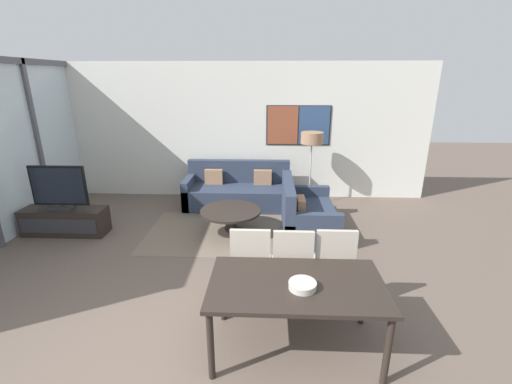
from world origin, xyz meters
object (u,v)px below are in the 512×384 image
at_px(dining_chair_right, 333,263).
at_px(fruit_bowl, 303,285).
at_px(sofa_main, 238,192).
at_px(television, 59,188).
at_px(tv_console, 65,221).
at_px(dining_chair_left, 251,262).
at_px(coffee_table, 231,216).
at_px(floor_lamp, 312,142).
at_px(dining_table, 296,290).
at_px(dining_chair_centre, 292,264).
at_px(sofa_side, 304,216).

height_order(dining_chair_right, fruit_bowl, dining_chair_right).
relative_size(sofa_main, fruit_bowl, 8.38).
bearing_deg(television, tv_console, -90.00).
height_order(dining_chair_left, dining_chair_right, same).
relative_size(dining_chair_right, fruit_bowl, 3.97).
distance_m(sofa_main, dining_chair_left, 3.27).
relative_size(coffee_table, dining_chair_right, 1.01).
xyz_separation_m(dining_chair_left, floor_lamp, (1.00, 3.30, 0.75)).
xyz_separation_m(dining_table, dining_chair_centre, (-0.00, 0.64, -0.11)).
bearing_deg(coffee_table, tv_console, -177.00).
height_order(sofa_main, coffee_table, sofa_main).
distance_m(dining_chair_left, floor_lamp, 3.54).
distance_m(sofa_main, coffee_table, 1.33).
height_order(tv_console, dining_chair_centre, dining_chair_centre).
xyz_separation_m(coffee_table, fruit_bowl, (0.94, -2.64, 0.45)).
distance_m(dining_table, floor_lamp, 4.05).
xyz_separation_m(coffee_table, dining_table, (0.90, -2.55, 0.34)).
relative_size(coffee_table, floor_lamp, 0.68).
bearing_deg(dining_chair_centre, dining_chair_right, 4.85).
xyz_separation_m(sofa_side, dining_table, (-0.32, -2.65, 0.37)).
bearing_deg(floor_lamp, dining_table, -97.93).
distance_m(dining_chair_centre, dining_chair_right, 0.45).
distance_m(tv_console, dining_chair_right, 4.47).
xyz_separation_m(sofa_side, dining_chair_right, (0.13, -1.97, 0.26)).
bearing_deg(dining_chair_left, dining_table, -55.38).
xyz_separation_m(dining_chair_centre, floor_lamp, (0.55, 3.32, 0.75)).
bearing_deg(fruit_bowl, dining_chair_left, 123.79).
bearing_deg(sofa_main, television, -151.82).
bearing_deg(dining_chair_centre, floor_lamp, 80.56).
xyz_separation_m(sofa_main, dining_table, (0.90, -3.88, 0.37)).
bearing_deg(dining_chair_right, coffee_table, 125.75).
xyz_separation_m(tv_console, dining_chair_right, (4.10, -1.73, 0.33)).
bearing_deg(tv_console, television, 90.00).
height_order(dining_chair_right, floor_lamp, floor_lamp).
relative_size(tv_console, floor_lamp, 0.91).
xyz_separation_m(dining_table, fruit_bowl, (0.04, -0.09, 0.11)).
distance_m(coffee_table, floor_lamp, 2.25).
bearing_deg(coffee_table, sofa_side, 4.29).
xyz_separation_m(television, dining_chair_centre, (3.65, -1.77, -0.25)).
bearing_deg(dining_chair_centre, sofa_main, 105.47).
distance_m(sofa_side, coffee_table, 1.22).
xyz_separation_m(dining_table, dining_chair_right, (0.45, 0.68, -0.11)).
distance_m(sofa_side, fruit_bowl, 2.79).
relative_size(tv_console, dining_chair_centre, 1.37).
bearing_deg(floor_lamp, sofa_side, -99.99).
distance_m(sofa_main, dining_chair_centre, 3.38).
bearing_deg(tv_console, floor_lamp, 20.25).
bearing_deg(dining_chair_centre, tv_console, 154.11).
height_order(dining_chair_centre, dining_chair_right, same).
height_order(sofa_main, sofa_side, same).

